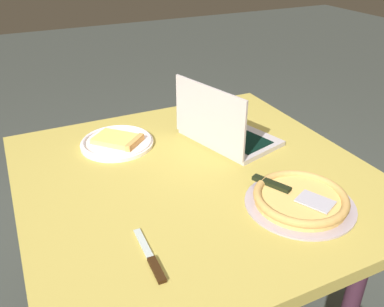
# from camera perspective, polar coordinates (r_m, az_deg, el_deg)

# --- Properties ---
(dining_table) EXTENTS (1.12, 1.10, 0.75)m
(dining_table) POSITION_cam_1_polar(r_m,az_deg,el_deg) (1.38, 0.61, -5.52)
(dining_table) COLOR #B09B44
(dining_table) RESTS_ON ground_plane
(laptop) EXTENTS (0.32, 0.40, 0.24)m
(laptop) POSITION_cam_1_polar(r_m,az_deg,el_deg) (1.51, 4.43, 3.31)
(laptop) COLOR #B9AFB1
(laptop) RESTS_ON dining_table
(pizza_plate) EXTENTS (0.27, 0.27, 0.04)m
(pizza_plate) POSITION_cam_1_polar(r_m,az_deg,el_deg) (1.52, -10.42, 1.63)
(pizza_plate) COLOR white
(pizza_plate) RESTS_ON dining_table
(pizza_tray) EXTENTS (0.32, 0.32, 0.04)m
(pizza_tray) POSITION_cam_1_polar(r_m,az_deg,el_deg) (1.22, 14.94, -6.19)
(pizza_tray) COLOR #A898A1
(pizza_tray) RESTS_ON dining_table
(table_knife) EXTENTS (0.02, 0.20, 0.01)m
(table_knife) POSITION_cam_1_polar(r_m,az_deg,el_deg) (1.02, -5.71, -14.58)
(table_knife) COLOR #B1BDB9
(table_knife) RESTS_ON dining_table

